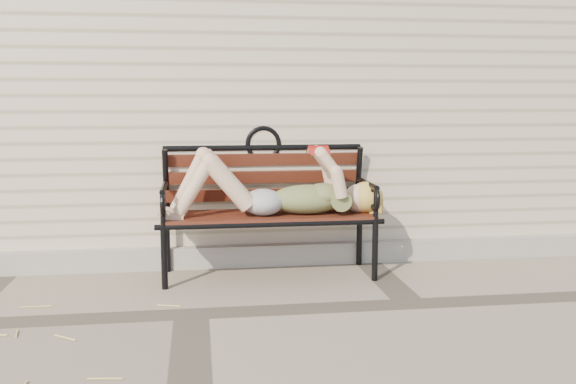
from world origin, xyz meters
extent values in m
plane|color=gray|center=(0.00, 0.00, 0.00)|extent=(80.00, 80.00, 0.00)
cube|color=beige|center=(0.00, 3.00, 1.50)|extent=(8.00, 4.00, 3.00)
cube|color=#A8A198|center=(0.00, 0.97, 0.07)|extent=(8.00, 0.10, 0.15)
cylinder|color=black|center=(-0.17, 0.49, 0.20)|extent=(0.04, 0.04, 0.41)
cylinder|color=black|center=(-0.17, 0.90, 0.20)|extent=(0.04, 0.04, 0.41)
cylinder|color=black|center=(1.17, 0.49, 0.20)|extent=(0.04, 0.04, 0.41)
cylinder|color=black|center=(1.17, 0.90, 0.20)|extent=(0.04, 0.04, 0.41)
cube|color=#5A2317|center=(0.50, 0.70, 0.41)|extent=(1.37, 0.44, 0.03)
cylinder|color=black|center=(0.50, 0.49, 0.39)|extent=(1.45, 0.04, 0.04)
cylinder|color=black|center=(0.50, 0.90, 0.39)|extent=(1.45, 0.04, 0.04)
torus|color=black|center=(0.50, 1.00, 0.86)|extent=(0.25, 0.03, 0.25)
ellipsoid|color=#0A3D4B|center=(0.76, 0.67, 0.52)|extent=(0.49, 0.28, 0.19)
ellipsoid|color=#0A3D4B|center=(0.86, 0.67, 0.55)|extent=(0.23, 0.27, 0.14)
ellipsoid|color=#9FA0A4|center=(0.47, 0.67, 0.50)|extent=(0.27, 0.31, 0.17)
sphere|color=beige|center=(1.11, 0.67, 0.52)|extent=(0.20, 0.20, 0.20)
ellipsoid|color=gold|center=(1.15, 0.67, 0.52)|extent=(0.23, 0.23, 0.21)
cube|color=#9E1712|center=(0.83, 0.67, 0.86)|extent=(0.13, 0.02, 0.02)
cube|color=white|center=(0.83, 0.63, 0.83)|extent=(0.13, 0.08, 0.05)
cube|color=white|center=(0.83, 0.71, 0.83)|extent=(0.13, 0.08, 0.05)
cube|color=#9E1712|center=(0.83, 0.63, 0.84)|extent=(0.14, 0.08, 0.05)
cube|color=#9E1712|center=(0.83, 0.71, 0.84)|extent=(0.14, 0.08, 0.05)
cylinder|color=#D3BD66|center=(-0.40, 0.12, 0.01)|extent=(0.07, 0.09, 0.01)
cylinder|color=#D3BD66|center=(-0.28, -0.01, 0.01)|extent=(0.18, 0.05, 0.01)
cylinder|color=#D3BD66|center=(-0.34, -0.09, 0.01)|extent=(0.09, 0.07, 0.01)
camera|label=1|loc=(0.05, -3.42, 1.17)|focal=40.00mm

